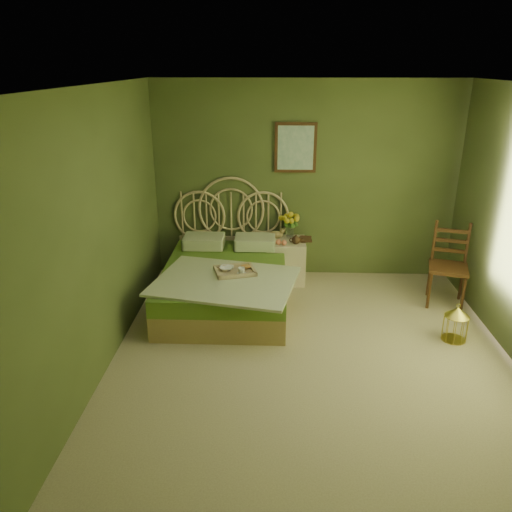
{
  "coord_description": "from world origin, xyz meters",
  "views": [
    {
      "loc": [
        -0.4,
        -4.27,
        2.78
      ],
      "look_at": [
        -0.6,
        1.0,
        0.72
      ],
      "focal_mm": 35.0,
      "sensor_mm": 36.0,
      "label": 1
    }
  ],
  "objects_px": {
    "bed": "(226,279)",
    "birdcage": "(455,324)",
    "nightstand": "(286,255)",
    "chair": "(447,259)"
  },
  "relations": [
    {
      "from": "chair",
      "to": "birdcage",
      "type": "xyz_separation_m",
      "value": [
        -0.16,
        -0.95,
        -0.37
      ]
    },
    {
      "from": "bed",
      "to": "nightstand",
      "type": "distance_m",
      "value": 1.03
    },
    {
      "from": "bed",
      "to": "birdcage",
      "type": "relative_size",
      "value": 5.69
    },
    {
      "from": "nightstand",
      "to": "birdcage",
      "type": "bearing_deg",
      "value": -40.77
    },
    {
      "from": "bed",
      "to": "nightstand",
      "type": "xyz_separation_m",
      "value": [
        0.75,
        0.71,
        0.06
      ]
    },
    {
      "from": "chair",
      "to": "nightstand",
      "type": "bearing_deg",
      "value": 178.97
    },
    {
      "from": "nightstand",
      "to": "chair",
      "type": "relative_size",
      "value": 1.0
    },
    {
      "from": "bed",
      "to": "birdcage",
      "type": "distance_m",
      "value": 2.65
    },
    {
      "from": "bed",
      "to": "nightstand",
      "type": "height_order",
      "value": "bed"
    },
    {
      "from": "nightstand",
      "to": "birdcage",
      "type": "height_order",
      "value": "nightstand"
    }
  ]
}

